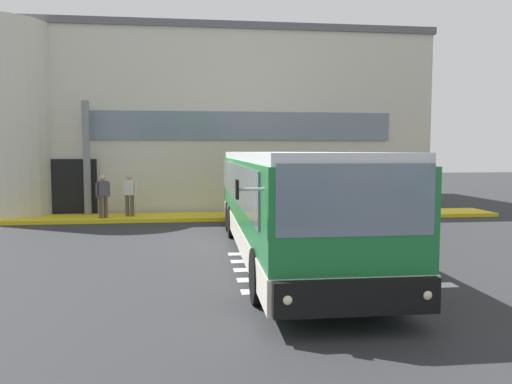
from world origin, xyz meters
The scene contains 9 objects.
ground_plane centered at (0.00, 0.00, -0.01)m, with size 80.00×90.00×0.02m, color #2B2B2D.
bay_paint_stripes centered at (2.00, -4.20, 0.00)m, with size 4.40×3.96×0.01m.
terminal_building centered at (-0.68, 11.58, 4.08)m, with size 20.79×13.80×8.18m.
boarding_curb centered at (0.00, 4.80, 0.07)m, with size 22.99×2.00×0.15m, color yellow.
entry_support_column centered at (-5.37, 5.40, 2.44)m, with size 0.28×0.28×4.59m, color slate.
bus_main_foreground centered at (1.28, -2.60, 1.34)m, with size 3.13×12.21×2.70m.
passenger_near_column centered at (-4.57, 4.28, 1.08)m, with size 0.49×0.40×1.68m.
passenger_by_doorway centered at (-3.61, 4.71, 1.11)m, with size 0.58×0.43×1.68m.
safety_bollard_yellow centered at (0.70, 3.60, 0.45)m, with size 0.18×0.18×0.90m, color yellow.
Camera 1 is at (-1.08, -15.45, 2.72)m, focal length 35.10 mm.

